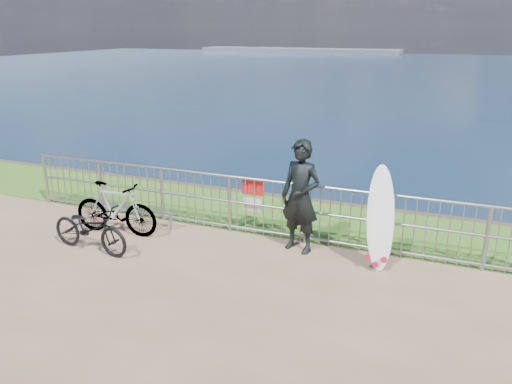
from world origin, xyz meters
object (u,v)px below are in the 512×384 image
at_px(surfer, 301,197).
at_px(surfboard, 380,222).
at_px(bicycle_far, 115,209).
at_px(bicycle_near, 90,228).

xyz_separation_m(surfer, surfboard, (1.38, -0.17, -0.20)).
bearing_deg(surfer, surfboard, 7.21).
bearing_deg(bicycle_far, surfer, -84.85).
bearing_deg(bicycle_near, bicycle_far, 8.61).
bearing_deg(bicycle_near, surfboard, -70.51).
distance_m(surfer, bicycle_far, 3.52).
height_order(surfboard, bicycle_far, surfboard).
xyz_separation_m(surfboard, bicycle_near, (-4.77, -1.23, -0.37)).
xyz_separation_m(surfer, bicycle_far, (-3.44, -0.59, -0.48)).
bearing_deg(surfboard, surfer, 172.86).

